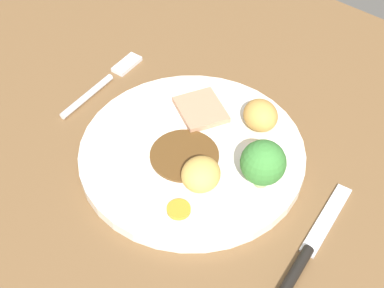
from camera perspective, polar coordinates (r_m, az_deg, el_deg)
The scene contains 10 objects.
dining_table at distance 71.06cm, azimuth -0.34°, elevation -3.13°, with size 120.00×84.00×3.60cm, color brown.
dinner_plate at distance 70.07cm, azimuth 0.00°, elevation -0.94°, with size 27.12×27.12×1.40cm, color silver.
gravy_pool at distance 68.99cm, azimuth -0.51°, elevation -0.88°, with size 8.24×8.24×0.30cm, color #563819.
meat_slice_main at distance 73.77cm, azimuth 0.87°, elevation 3.38°, with size 6.32×5.40×0.80cm, color tan.
roast_potato_left at distance 64.85cm, azimuth 0.88°, elevation -2.98°, with size 4.38×4.73×3.40cm, color tan.
roast_potato_right at distance 71.47cm, azimuth 6.71°, elevation 2.81°, with size 4.62×4.14×3.68cm, color #BC8C42.
carrot_coin_front at distance 63.73cm, azimuth -1.31°, elevation -6.41°, with size 2.66×2.66×0.44cm, color orange.
broccoli_floret at distance 64.06cm, azimuth 6.97°, elevation -1.87°, with size 5.13×5.13×6.10cm.
fork at distance 80.61cm, azimuth -8.60°, elevation 5.97°, with size 2.45×15.31×0.90cm.
knife at distance 62.92cm, azimuth 10.98°, elevation -10.70°, with size 3.51×18.55×1.20cm.
Camera 1 is at (28.75, -34.90, 56.61)cm, focal length 54.53 mm.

